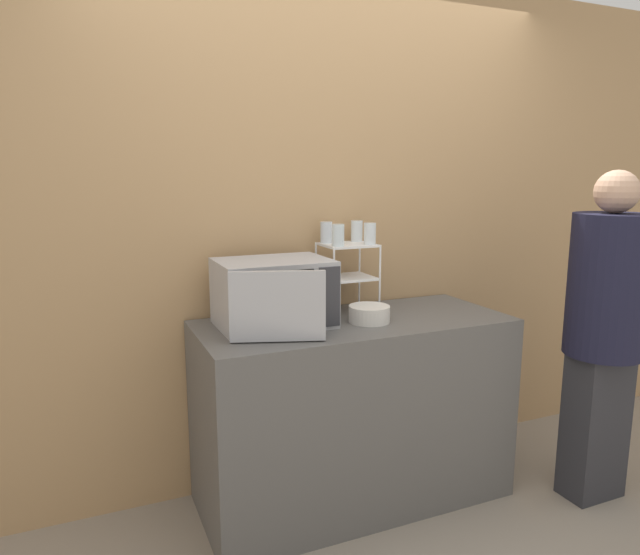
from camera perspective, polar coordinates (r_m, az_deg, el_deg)
The scene contains 11 objects.
ground_plane at distance 2.86m, azimuth 6.41°, elevation -23.89°, with size 12.00×12.00×0.00m, color gray.
wall_back at distance 2.98m, azimuth 0.42°, elevation 4.49°, with size 8.00×0.06×2.60m.
counter at distance 2.88m, azimuth 3.36°, elevation -13.13°, with size 1.50×0.64×0.92m.
microwave at distance 2.59m, azimuth -4.64°, elevation -1.61°, with size 0.52×0.52×0.31m.
dish_rack at distance 2.86m, azimuth 2.76°, elevation 1.48°, with size 0.26×0.23×0.34m.
glass_front_left at distance 2.74m, azimuth 1.82°, elevation 4.26°, with size 0.06×0.06×0.11m.
glass_back_right at distance 2.95m, azimuth 3.70°, elevation 4.67°, with size 0.06×0.06×0.11m.
glass_front_right at distance 2.82m, azimuth 5.01°, elevation 4.40°, with size 0.06×0.06×0.11m.
glass_back_left at distance 2.87m, azimuth 0.64°, elevation 4.54°, with size 0.06×0.06×0.11m.
bowl at distance 2.70m, azimuth 4.95°, elevation -3.67°, with size 0.19×0.19×0.08m.
person at distance 3.07m, azimuth 26.58°, elevation -3.95°, with size 0.36×0.36×1.62m.
Camera 1 is at (-1.20, -2.03, 1.61)m, focal length 32.00 mm.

